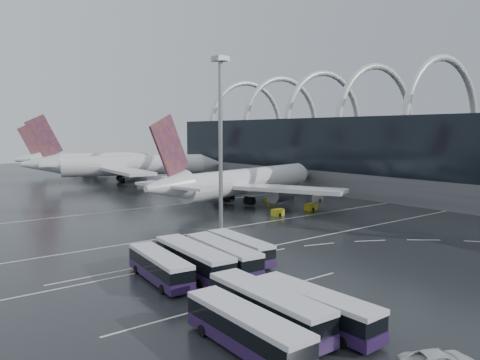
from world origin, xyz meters
TOP-DOWN VIEW (x-y plane):
  - ground at (0.00, 0.00)m, footprint 420.00×420.00m
  - terminal at (61.56, 19.84)m, footprint 42.00×160.00m
  - lane_marking_near at (0.00, -2.00)m, footprint 120.00×0.25m
  - lane_marking_mid at (0.00, 12.00)m, footprint 120.00×0.25m
  - lane_marking_far at (0.00, 40.00)m, footprint 120.00×0.25m
  - bus_bay_line_south at (-24.00, -16.00)m, footprint 28.00×0.25m
  - bus_bay_line_north at (-24.00, 0.00)m, footprint 28.00×0.25m
  - airliner_main at (13.69, 31.60)m, footprint 57.40×49.58m
  - airliner_gate_b at (10.52, 88.30)m, footprint 60.89×54.02m
  - airliner_gate_c at (14.23, 129.70)m, footprint 54.96×50.29m
  - bus_row_near_a at (-27.37, -6.21)m, footprint 4.11×12.64m
  - bus_row_near_b at (-23.40, -6.82)m, footprint 4.19×14.10m
  - bus_row_near_c at (-19.54, -7.20)m, footprint 4.31×13.57m
  - bus_row_near_d at (-15.19, -4.91)m, footprint 3.73×12.24m
  - bus_row_far_a at (-30.11, -24.93)m, footprint 3.24×12.62m
  - bus_row_far_b at (-26.13, -22.83)m, footprint 3.56×13.48m
  - bus_row_far_c at (-22.82, -25.13)m, footprint 3.19×12.59m
  - floodlight_mast at (-5.63, 12.68)m, footprint 2.20×2.20m
  - gse_cart_belly_a at (19.80, 15.99)m, footprint 2.52×1.49m
  - gse_cart_belly_c at (10.01, 15.49)m, footprint 2.38×1.41m
  - gse_cart_belly_d at (30.36, 23.79)m, footprint 2.51×1.48m
  - gse_cart_belly_e at (20.52, 29.63)m, footprint 2.40×1.42m

SIDE VIEW (x-z plane):
  - ground at x=0.00m, z-range 0.00..0.00m
  - lane_marking_near at x=0.00m, z-range 0.00..0.01m
  - lane_marking_mid at x=0.00m, z-range 0.00..0.01m
  - lane_marking_far at x=0.00m, z-range 0.00..0.01m
  - bus_bay_line_south at x=-24.00m, z-range 0.00..0.01m
  - bus_bay_line_north at x=-24.00m, z-range 0.00..0.01m
  - gse_cart_belly_c at x=10.01m, z-range 0.00..1.30m
  - gse_cart_belly_e at x=20.52m, z-range 0.00..1.31m
  - gse_cart_belly_d at x=30.36m, z-range 0.00..1.37m
  - gse_cart_belly_a at x=19.80m, z-range 0.00..1.38m
  - bus_row_near_d at x=-15.19m, z-range 0.15..3.12m
  - bus_row_near_a at x=-27.37m, z-range 0.15..3.21m
  - bus_row_far_c at x=-22.82m, z-range 0.15..3.24m
  - bus_row_far_a at x=-30.11m, z-range 0.15..3.24m
  - bus_row_near_c at x=-19.54m, z-range 0.16..3.45m
  - bus_row_far_b at x=-26.13m, z-range 0.16..3.46m
  - bus_row_near_b at x=-23.40m, z-range 0.17..3.59m
  - airliner_gate_c at x=14.23m, z-range -4.89..14.68m
  - airliner_main at x=13.69m, z-range -4.89..14.71m
  - airliner_gate_b at x=10.52m, z-range -5.37..16.15m
  - terminal at x=61.56m, z-range -6.58..28.32m
  - floodlight_mast at x=-5.63m, z-range 3.71..32.46m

